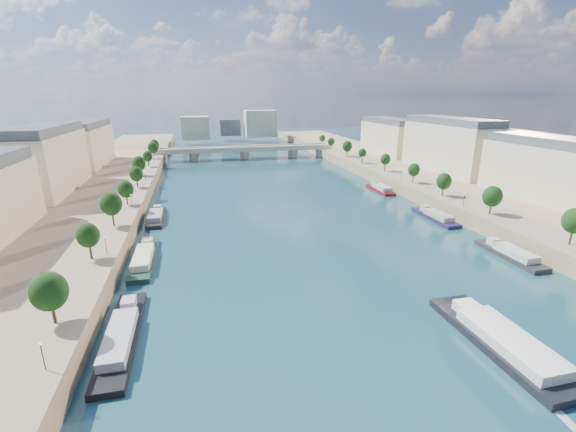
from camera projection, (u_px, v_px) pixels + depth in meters
ground at (296, 219)px, 129.12m from camera, size 700.00×700.00×0.00m
quay_left at (58, 229)px, 112.37m from camera, size 44.00×520.00×5.00m
quay_right at (481, 199)px, 144.36m from camera, size 44.00×520.00×5.00m
pave_left at (111, 217)px, 114.93m from camera, size 14.00×520.00×0.10m
pave_right at (447, 195)px, 140.25m from camera, size 14.00×520.00×0.10m
trees_left at (117, 197)px, 115.59m from camera, size 4.80×268.80×8.26m
trees_right at (428, 175)px, 147.44m from camera, size 4.80×268.80×8.26m
lamps_left at (121, 217)px, 105.84m from camera, size 0.36×200.36×4.28m
lamps_right at (429, 185)px, 143.07m from camera, size 0.36×200.36×4.28m
buildings_left at (15, 176)px, 116.40m from camera, size 16.00×226.00×23.20m
buildings_right at (493, 156)px, 154.16m from camera, size 16.00×226.00×23.20m
skyline at (235, 125)px, 328.93m from camera, size 79.00×42.00×22.00m
bridge at (245, 151)px, 249.05m from camera, size 112.00×12.00×8.15m
tour_barge at (501, 341)px, 63.62m from camera, size 8.06×27.86×3.79m
moored_barges_left at (121, 340)px, 64.13m from camera, size 5.00×155.14×3.60m
moored_barges_right at (522, 260)px, 95.00m from camera, size 5.00×164.52×3.60m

